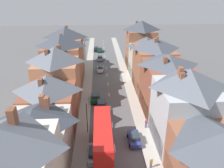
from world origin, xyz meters
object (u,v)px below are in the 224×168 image
(car_near_silver, at_px, (134,138))
(double_decker_bus_lead, at_px, (103,140))
(car_parked_left_b, at_px, (100,69))
(pedestrian_near_right, at_px, (151,162))
(car_far_grey, at_px, (95,97))
(pedestrian_mid_left, at_px, (146,123))
(car_near_blue, at_px, (100,50))
(car_mid_white, at_px, (100,58))
(car_parked_left_a, at_px, (102,104))
(car_parked_right_a, at_px, (96,49))
(street_lamp, at_px, (87,116))
(car_mid_black, at_px, (94,154))

(car_near_silver, bearing_deg, double_decker_bus_lead, -150.75)
(car_parked_left_b, relative_size, pedestrian_near_right, 2.48)
(car_far_grey, height_order, pedestrian_mid_left, pedestrian_mid_left)
(car_near_silver, bearing_deg, car_near_blue, 95.29)
(car_mid_white, xyz_separation_m, pedestrian_mid_left, (7.49, -38.60, 0.22))
(pedestrian_mid_left, bearing_deg, car_far_grey, 130.23)
(car_parked_left_a, relative_size, pedestrian_mid_left, 2.60)
(car_far_grey, bearing_deg, car_parked_left_b, 85.85)
(car_parked_left_a, height_order, car_parked_right_a, car_parked_right_a)
(double_decker_bus_lead, bearing_deg, car_parked_left_b, 89.99)
(double_decker_bus_lead, relative_size, pedestrian_near_right, 6.71)
(car_parked_left_b, distance_m, pedestrian_mid_left, 29.28)
(car_parked_left_b, xyz_separation_m, car_far_grey, (-1.30, -17.92, 0.01))
(car_parked_left_b, xyz_separation_m, car_mid_white, (0.00, 10.29, -0.02))
(car_near_silver, height_order, car_parked_right_a, car_parked_right_a)
(car_near_silver, bearing_deg, pedestrian_near_right, -75.79)
(car_parked_left_a, bearing_deg, car_near_silver, -65.84)
(pedestrian_mid_left, bearing_deg, car_mid_white, 100.98)
(street_lamp, bearing_deg, car_mid_white, 86.43)
(double_decker_bus_lead, distance_m, car_mid_black, 2.40)
(car_near_blue, relative_size, car_mid_white, 1.00)
(pedestrian_near_right, bearing_deg, car_mid_black, 163.11)
(car_near_blue, xyz_separation_m, car_mid_white, (0.00, -10.74, 0.00))
(car_parked_right_a, xyz_separation_m, pedestrian_mid_left, (8.79, -50.65, 0.18))
(car_parked_left_a, bearing_deg, car_mid_white, 90.00)
(car_near_blue, xyz_separation_m, car_mid_black, (-1.30, -56.11, 0.03))
(car_parked_left_a, height_order, car_mid_white, car_mid_white)
(double_decker_bus_lead, distance_m, car_far_grey, 16.89)
(double_decker_bus_lead, xyz_separation_m, car_near_silver, (4.91, 2.75, -2.01))
(car_near_blue, xyz_separation_m, pedestrian_mid_left, (7.49, -49.34, 0.22))
(car_near_blue, height_order, car_mid_white, car_mid_white)
(car_parked_left_b, height_order, pedestrian_mid_left, pedestrian_mid_left)
(pedestrian_mid_left, distance_m, street_lamp, 10.20)
(double_decker_bus_lead, height_order, car_parked_left_a, double_decker_bus_lead)
(double_decker_bus_lead, relative_size, car_mid_white, 2.78)
(car_near_silver, distance_m, car_parked_right_a, 54.59)
(car_near_blue, relative_size, car_parked_left_b, 0.98)
(street_lamp, bearing_deg, double_decker_bus_lead, -66.89)
(car_far_grey, relative_size, pedestrian_near_right, 2.37)
(car_mid_white, xyz_separation_m, car_far_grey, (-1.30, -28.21, 0.03))
(double_decker_bus_lead, bearing_deg, car_near_silver, 29.25)
(car_near_blue, xyz_separation_m, pedestrian_near_right, (6.29, -58.42, 0.22))
(car_near_blue, height_order, car_far_grey, car_far_grey)
(car_parked_left_b, height_order, street_lamp, street_lamp)
(car_mid_black, bearing_deg, double_decker_bus_lead, 18.73)
(street_lamp, bearing_deg, pedestrian_mid_left, 3.55)
(car_parked_right_a, xyz_separation_m, car_mid_black, (0.00, -57.42, -0.01))
(car_near_silver, height_order, car_mid_black, car_mid_black)
(car_parked_left_a, relative_size, car_mid_black, 1.01)
(car_far_grey, bearing_deg, street_lamp, -95.97)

